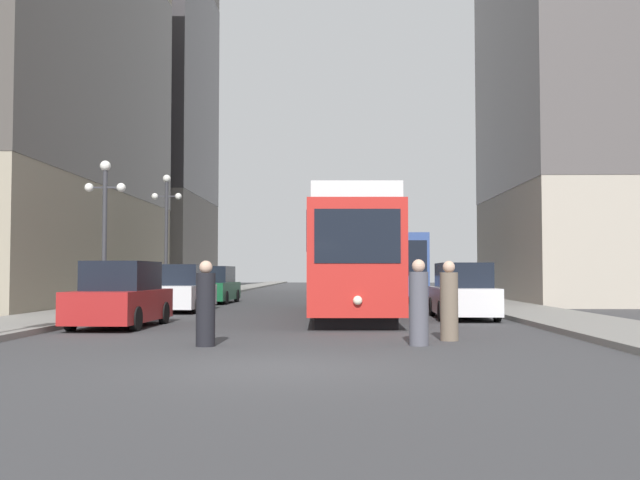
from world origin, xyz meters
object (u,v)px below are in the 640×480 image
object	(u,v)px
parked_car_left_mid	(121,297)
parked_car_left_far	(214,286)
streetcar	(347,256)
pedestrian_crossing_far	(419,305)
lamp_post_left_near	(105,212)
pedestrian_crossing_near	(206,306)
parked_car_left_near	(182,290)
lamp_post_left_far	(166,219)
parked_car_right_far	(463,293)
transit_bus	(396,265)
pedestrian_on_sidewalk	(449,303)

from	to	relation	value
parked_car_left_mid	parked_car_left_far	size ratio (longest dim) A/B	0.95
streetcar	pedestrian_crossing_far	world-z (taller)	streetcar
parked_car_left_mid	lamp_post_left_near	size ratio (longest dim) A/B	0.86
pedestrian_crossing_near	lamp_post_left_near	world-z (taller)	lamp_post_left_near
parked_car_left_near	lamp_post_left_near	size ratio (longest dim) A/B	0.95
parked_car_left_far	lamp_post_left_far	size ratio (longest dim) A/B	0.80
parked_car_right_far	lamp_post_left_far	distance (m)	15.75
streetcar	parked_car_left_far	bearing A→B (deg)	121.13
parked_car_left_mid	pedestrian_crossing_near	distance (m)	6.17
transit_bus	parked_car_left_far	bearing A→B (deg)	-150.53
parked_car_left_near	parked_car_right_far	xyz separation A→B (m)	(10.12, -4.28, -0.00)
parked_car_left_far	pedestrian_on_sidewalk	xyz separation A→B (m)	(8.46, -19.66, -0.02)
parked_car_left_far	streetcar	bearing A→B (deg)	-54.98
streetcar	parked_car_right_far	xyz separation A→B (m)	(3.76, -1.75, -1.26)
parked_car_left_far	pedestrian_on_sidewalk	size ratio (longest dim) A/B	2.67
pedestrian_crossing_far	transit_bus	bearing A→B (deg)	-35.08
pedestrian_crossing_far	pedestrian_on_sidewalk	bearing A→B (deg)	-67.05
pedestrian_crossing_near	pedestrian_crossing_far	size ratio (longest dim) A/B	0.98
pedestrian_crossing_far	pedestrian_crossing_near	bearing A→B (deg)	61.76
streetcar	pedestrian_crossing_far	xyz separation A→B (m)	(1.30, -10.69, -1.27)
streetcar	pedestrian_crossing_far	bearing A→B (deg)	-84.20
parked_car_left_mid	lamp_post_left_far	distance (m)	14.11
lamp_post_left_far	lamp_post_left_near	bearing A→B (deg)	-90.00
pedestrian_crossing_near	pedestrian_crossing_far	xyz separation A→B (m)	(4.38, 0.24, 0.01)
streetcar	parked_car_left_mid	distance (m)	8.63
streetcar	parked_car_left_mid	world-z (taller)	streetcar
parked_car_left_far	lamp_post_left_far	world-z (taller)	lamp_post_left_far
lamp_post_left_near	parked_car_right_far	bearing A→B (deg)	-2.59
parked_car_left_mid	pedestrian_crossing_far	world-z (taller)	parked_car_left_mid
parked_car_left_mid	lamp_post_left_near	world-z (taller)	lamp_post_left_near
parked_car_left_mid	parked_car_right_far	world-z (taller)	same
transit_bus	lamp_post_left_far	world-z (taller)	lamp_post_left_far
transit_bus	lamp_post_left_far	bearing A→B (deg)	-146.18
streetcar	parked_car_left_far	xyz separation A→B (m)	(-6.36, 10.08, -1.26)
parked_car_right_far	streetcar	bearing A→B (deg)	-22.83
parked_car_left_near	parked_car_left_mid	distance (m)	8.22
streetcar	parked_car_right_far	bearing A→B (deg)	-26.12
parked_car_left_near	parked_car_right_far	world-z (taller)	same
parked_car_right_far	pedestrian_crossing_near	distance (m)	11.45
pedestrian_crossing_near	lamp_post_left_far	distance (m)	19.80
parked_car_right_far	pedestrian_crossing_near	xyz separation A→B (m)	(-6.84, -9.18, -0.03)
parked_car_right_far	lamp_post_left_far	size ratio (longest dim) A/B	0.81
parked_car_left_far	transit_bus	bearing A→B (deg)	30.74
pedestrian_crossing_near	parked_car_left_near	bearing A→B (deg)	47.51
parked_car_right_far	pedestrian_crossing_far	distance (m)	9.27
transit_bus	pedestrian_crossing_far	bearing A→B (deg)	-92.28
parked_car_right_far	lamp_post_left_near	size ratio (longest dim) A/B	0.92
pedestrian_on_sidewalk	pedestrian_crossing_far	bearing A→B (deg)	-101.41
parked_car_left_near	pedestrian_crossing_near	xyz separation A→B (m)	(3.27, -13.45, -0.03)
parked_car_right_far	parked_car_left_far	distance (m)	15.56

